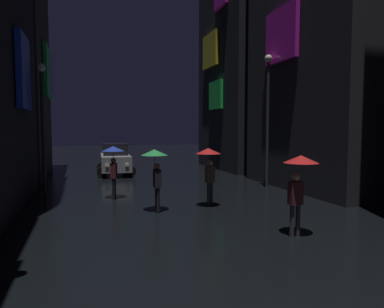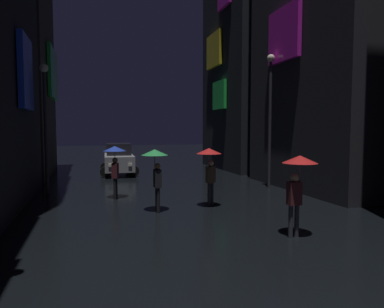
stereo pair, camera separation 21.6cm
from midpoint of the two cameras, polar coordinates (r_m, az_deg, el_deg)
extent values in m
cube|color=#264CF9|center=(13.83, -26.70, 12.04)|extent=(0.20, 1.92, 2.59)
cube|color=#33302D|center=(23.43, -28.85, 16.81)|extent=(4.00, 7.22, 16.28)
cube|color=#26E54C|center=(23.61, -23.04, 12.18)|extent=(0.20, 4.12, 3.03)
cube|color=#F226D8|center=(16.99, 14.31, 18.70)|extent=(0.20, 2.46, 2.42)
cube|color=black|center=(25.46, 8.11, 15.92)|extent=(4.00, 7.32, 16.03)
cube|color=#26E54C|center=(23.83, 3.71, 9.75)|extent=(0.20, 2.13, 1.92)
cube|color=yellow|center=(25.38, 2.79, 16.85)|extent=(0.20, 2.60, 2.35)
cylinder|color=#2D2D38|center=(12.70, 2.74, -6.62)|extent=(0.12, 0.12, 0.85)
cylinder|color=#2D2D38|center=(12.56, 2.26, -6.74)|extent=(0.12, 0.12, 0.85)
cube|color=brown|center=(12.51, 2.51, -3.41)|extent=(0.40, 0.37, 0.60)
sphere|color=beige|center=(12.47, 2.52, -1.55)|extent=(0.22, 0.22, 0.22)
cylinder|color=brown|center=(12.33, 2.22, -3.29)|extent=(0.09, 0.09, 0.50)
cylinder|color=slate|center=(12.29, 2.23, -1.74)|extent=(0.02, 0.02, 0.77)
cone|color=red|center=(12.25, 2.23, 0.51)|extent=(0.90, 0.90, 0.20)
cylinder|color=black|center=(14.00, -13.39, -5.72)|extent=(0.12, 0.12, 0.85)
cylinder|color=black|center=(14.17, -13.22, -5.59)|extent=(0.12, 0.12, 0.85)
cube|color=#4C1E23|center=(13.98, -13.35, -2.73)|extent=(0.31, 0.39, 0.60)
sphere|color=#9E7051|center=(13.94, -13.38, -1.05)|extent=(0.22, 0.22, 0.22)
cylinder|color=#4C1E23|center=(14.16, -13.39, -2.44)|extent=(0.09, 0.09, 0.50)
cylinder|color=slate|center=(14.13, -13.41, -1.09)|extent=(0.02, 0.02, 0.77)
cone|color=#263FB2|center=(14.10, -13.44, 0.88)|extent=(0.90, 0.90, 0.20)
cylinder|color=#2D2D38|center=(9.36, 15.67, -10.67)|extent=(0.12, 0.12, 0.85)
cylinder|color=#2D2D38|center=(9.46, 16.59, -10.53)|extent=(0.12, 0.12, 0.85)
cube|color=#4C1E23|center=(9.25, 16.23, -6.25)|extent=(0.34, 0.22, 0.60)
sphere|color=tan|center=(9.19, 16.28, -3.74)|extent=(0.22, 0.22, 0.22)
cylinder|color=#4C1E23|center=(9.39, 16.97, -5.81)|extent=(0.09, 0.09, 0.50)
cylinder|color=slate|center=(9.33, 17.01, -3.79)|extent=(0.02, 0.02, 0.77)
cone|color=red|center=(9.28, 17.08, -0.82)|extent=(0.90, 0.90, 0.20)
cylinder|color=black|center=(11.56, -6.22, -7.71)|extent=(0.12, 0.12, 0.85)
cylinder|color=black|center=(11.73, -6.42, -7.54)|extent=(0.12, 0.12, 0.85)
cube|color=black|center=(11.52, -6.35, -4.09)|extent=(0.23, 0.35, 0.60)
sphere|color=#9E7051|center=(11.47, -6.37, -2.06)|extent=(0.22, 0.22, 0.22)
cylinder|color=black|center=(11.67, -6.79, -3.74)|extent=(0.09, 0.09, 0.50)
cylinder|color=slate|center=(11.63, -6.80, -2.10)|extent=(0.02, 0.02, 0.77)
cone|color=green|center=(11.59, -6.83, 0.28)|extent=(0.90, 0.90, 0.20)
cube|color=#99999E|center=(21.79, -12.94, -1.31)|extent=(1.85, 4.16, 0.90)
cube|color=black|center=(21.73, -12.98, 0.80)|extent=(1.51, 1.90, 0.70)
cylinder|color=black|center=(20.56, -10.50, -2.85)|extent=(0.65, 0.24, 0.64)
cylinder|color=black|center=(20.49, -15.01, -2.95)|extent=(0.65, 0.24, 0.64)
cylinder|color=black|center=(23.20, -11.08, -2.07)|extent=(0.65, 0.24, 0.64)
cylinder|color=black|center=(23.14, -15.07, -2.15)|extent=(0.65, 0.24, 0.64)
cube|color=white|center=(19.76, -11.08, -1.82)|extent=(0.20, 0.07, 0.14)
cube|color=white|center=(19.71, -14.27, -1.89)|extent=(0.20, 0.07, 0.14)
cylinder|color=#2D2D33|center=(16.70, 12.09, 4.64)|extent=(0.14, 0.14, 5.94)
sphere|color=#F9EFCC|center=(17.03, 12.26, 15.29)|extent=(0.36, 0.36, 0.36)
cylinder|color=#2D2D33|center=(15.83, -23.94, 3.06)|extent=(0.14, 0.14, 5.19)
sphere|color=#F9EFCC|center=(16.04, -24.23, 13.01)|extent=(0.36, 0.36, 0.36)
camera|label=1|loc=(0.11, -90.55, -0.04)|focal=32.00mm
camera|label=2|loc=(0.11, 89.45, 0.04)|focal=32.00mm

